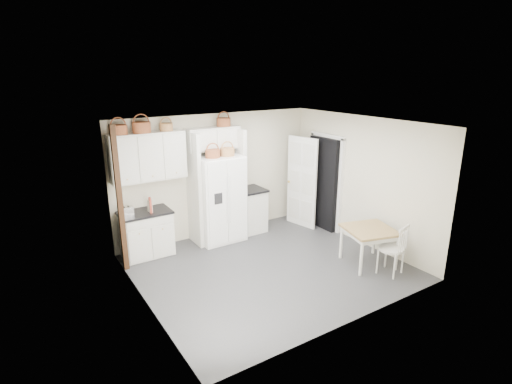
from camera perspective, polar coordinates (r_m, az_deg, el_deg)
floor at (r=7.41m, az=1.85°, el=-10.67°), size 4.50×4.50×0.00m
ceiling at (r=6.62m, az=2.06°, el=9.71°), size 4.50×4.50×0.00m
wall_back at (r=8.56m, az=-5.66°, el=2.42°), size 4.50×0.00×4.50m
wall_left at (r=5.99m, az=-16.14°, el=-4.59°), size 0.00×4.00×4.00m
wall_right at (r=8.34m, az=14.81°, el=1.54°), size 0.00×4.00×4.00m
refrigerator at (r=8.29m, az=-5.33°, el=-0.94°), size 0.93×0.75×1.80m
base_cab_left at (r=7.98m, az=-15.37°, el=-5.86°), size 0.92×0.58×0.85m
base_cab_right at (r=8.86m, az=-0.79°, el=-2.65°), size 0.53×0.63×0.92m
dining_table at (r=7.66m, az=15.74°, el=-7.48°), size 1.03×1.03×0.70m
windsor_chair at (r=7.39m, az=18.77°, el=-7.67°), size 0.55×0.52×0.94m
counter_left at (r=7.82m, az=-15.62°, el=-2.85°), size 0.95×0.62×0.04m
counter_right at (r=8.71m, az=-0.81°, el=0.35°), size 0.57×0.67×0.04m
toaster at (r=7.68m, az=-18.01°, el=-2.62°), size 0.25×0.16×0.16m
cookbook_red at (r=7.73m, az=-14.86°, el=-1.84°), size 0.07×0.18×0.27m
cookbook_cream at (r=7.73m, az=-14.92°, el=-1.99°), size 0.05×0.16×0.23m
basket_upper_a at (r=7.51m, az=-19.04°, el=8.40°), size 0.30×0.30×0.17m
basket_upper_b at (r=7.61m, az=-16.03°, el=8.86°), size 0.33×0.33×0.19m
basket_upper_c at (r=7.76m, az=-12.70°, el=9.04°), size 0.25×0.25×0.14m
basket_bridge_b at (r=8.25m, az=-4.65°, el=9.92°), size 0.29×0.29×0.17m
basket_fridge_a at (r=7.89m, az=-6.21°, el=5.47°), size 0.30×0.30×0.16m
basket_fridge_b at (r=8.03m, az=-4.11°, el=5.74°), size 0.30×0.30×0.16m
upper_cabinet at (r=7.72m, az=-15.18°, el=4.90°), size 1.40×0.34×0.90m
bridge_cabinet at (r=8.18m, az=-6.22°, el=7.63°), size 1.12×0.34×0.45m
fridge_panel_left at (r=8.07m, az=-8.82°, el=0.29°), size 0.08×0.60×2.30m
fridge_panel_right at (r=8.51m, az=-2.55°, el=1.35°), size 0.08×0.60×2.30m
trim_post at (r=7.24m, az=-18.90°, el=-1.12°), size 0.09×0.09×2.60m
doorway_void at (r=9.03m, az=9.67°, el=1.22°), size 0.18×0.85×2.05m
door_slab at (r=9.04m, az=6.55°, el=1.38°), size 0.21×0.79×2.05m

